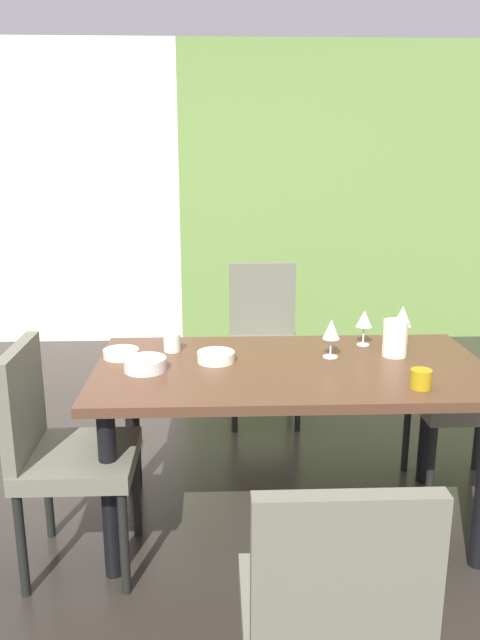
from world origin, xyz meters
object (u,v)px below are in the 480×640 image
(dining_table, at_px, (291,385))
(chair_right_far, at_px, (479,383))
(cup_near_shelf, at_px, (421,379))
(serving_bowl_center, at_px, (121,353))
(chair_left_near, at_px, (58,444))
(wine_glass_east, at_px, (364,320))
(cup_near_window, at_px, (172,343))
(serving_bowl_rear, at_px, (216,357))
(chair_head_near, at_px, (333,615))
(wine_glass_south, at_px, (403,315))
(pitcher_north, at_px, (395,338))
(serving_bowl_left, at_px, (145,364))
(chair_head_far, at_px, (264,333))
(wine_glass_right, at_px, (331,330))

(dining_table, relative_size, chair_right_far, 1.65)
(cup_near_shelf, bearing_deg, serving_bowl_center, 160.63)
(chair_left_near, xyz_separation_m, chair_right_far, (1.88, 0.53, 0.03))
(chair_left_near, bearing_deg, wine_glass_east, 112.42)
(cup_near_window, bearing_deg, serving_bowl_rear, -38.42)
(cup_near_window, bearing_deg, wine_glass_east, 3.80)
(chair_head_near, bearing_deg, wine_glass_south, 68.67)
(wine_glass_east, bearing_deg, serving_bowl_center, -172.76)
(dining_table, relative_size, pitcher_north, 10.18)
(wine_glass_east, height_order, pitcher_north, wine_glass_east)
(serving_bowl_center, xyz_separation_m, serving_bowl_left, (0.13, -0.18, 0.01))
(dining_table, bearing_deg, serving_bowl_rear, 169.47)
(chair_left_near, distance_m, wine_glass_south, 1.66)
(wine_glass_east, distance_m, cup_near_window, 0.90)
(chair_right_far, bearing_deg, wine_glass_east, 88.54)
(chair_head_near, height_order, cup_near_shelf, chair_head_near)
(wine_glass_south, height_order, serving_bowl_center, wine_glass_south)
(serving_bowl_center, height_order, serving_bowl_rear, serving_bowl_rear)
(dining_table, distance_m, chair_right_far, 0.99)
(serving_bowl_center, bearing_deg, chair_head_far, 56.83)
(wine_glass_south, height_order, cup_near_shelf, wine_glass_south)
(chair_head_near, bearing_deg, cup_near_shelf, 61.87)
(chair_left_near, relative_size, chair_head_far, 0.97)
(chair_head_far, relative_size, serving_bowl_center, 6.17)
(dining_table, height_order, serving_bowl_rear, serving_bowl_rear)
(chair_head_near, xyz_separation_m, cup_near_shelf, (0.50, 0.94, 0.26))
(chair_left_near, bearing_deg, chair_right_far, 105.61)
(wine_glass_east, bearing_deg, dining_table, -143.32)
(chair_head_near, distance_m, serving_bowl_center, 1.55)
(serving_bowl_left, bearing_deg, cup_near_window, 70.10)
(dining_table, xyz_separation_m, serving_bowl_left, (-0.62, -0.04, 0.12))
(wine_glass_south, xyz_separation_m, serving_bowl_left, (-1.19, -0.38, -0.10))
(pitcher_north, bearing_deg, serving_bowl_center, 178.84)
(dining_table, height_order, cup_near_window, cup_near_window)
(chair_head_far, xyz_separation_m, wine_glass_east, (0.40, -0.96, 0.33))
(wine_glass_right, distance_m, cup_near_window, 0.72)
(wine_glass_south, distance_m, serving_bowl_left, 1.25)
(wine_glass_east, distance_m, wine_glass_south, 0.21)
(chair_left_near, bearing_deg, pitcher_north, 104.85)
(dining_table, height_order, serving_bowl_left, serving_bowl_left)
(wine_glass_south, bearing_deg, wine_glass_right, -148.99)
(serving_bowl_left, bearing_deg, serving_bowl_center, 124.76)
(wine_glass_right, relative_size, cup_near_window, 2.13)
(serving_bowl_center, bearing_deg, dining_table, -10.41)
(wine_glass_east, distance_m, serving_bowl_center, 1.13)
(cup_near_window, bearing_deg, serving_bowl_center, -159.54)
(wine_glass_east, xyz_separation_m, cup_near_window, (-0.89, -0.06, -0.08))
(chair_left_near, relative_size, serving_bowl_rear, 5.73)
(chair_left_near, distance_m, wine_glass_east, 1.46)
(chair_left_near, relative_size, wine_glass_right, 5.37)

